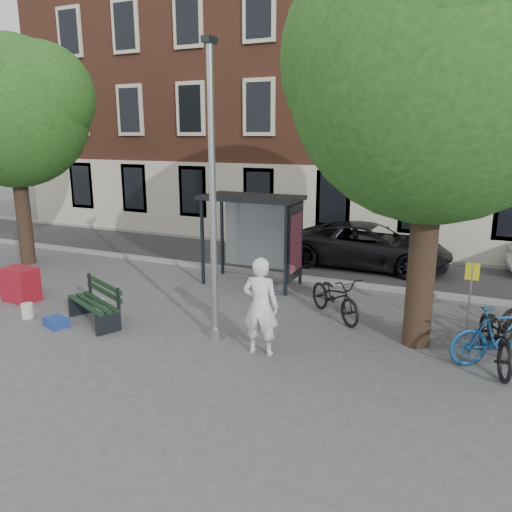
{
  "coord_description": "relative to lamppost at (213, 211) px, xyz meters",
  "views": [
    {
      "loc": [
        5.01,
        -8.83,
        4.32
      ],
      "look_at": [
        0.05,
        2.01,
        1.4
      ],
      "focal_mm": 35.0,
      "sensor_mm": 36.0,
      "label": 1
    }
  ],
  "objects": [
    {
      "name": "lamppost",
      "position": [
        0.0,
        0.0,
        0.0
      ],
      "size": [
        0.28,
        0.35,
        6.11
      ],
      "color": "#9EA0A3",
      "rests_on": "ground"
    },
    {
      "name": "red_stand",
      "position": [
        -5.93,
        0.06,
        -2.33
      ],
      "size": [
        0.93,
        0.65,
        0.9
      ],
      "primitive_type": "cube",
      "rotation": [
        0.0,
        0.0,
        -0.06
      ],
      "color": "maroon",
      "rests_on": "ground"
    },
    {
      "name": "bench",
      "position": [
        -3.0,
        -0.35,
        -2.35
      ],
      "size": [
        1.91,
        1.29,
        0.94
      ],
      "rotation": [
        0.0,
        0.0,
        -0.43
      ],
      "color": "#1E2328",
      "rests_on": "ground"
    },
    {
      "name": "car_dark",
      "position": [
        1.71,
        7.4,
        -2.05
      ],
      "size": [
        5.29,
        2.48,
        1.46
      ],
      "primitive_type": "imported",
      "rotation": [
        0.0,
        0.0,
        1.56
      ],
      "color": "black",
      "rests_on": "ground"
    },
    {
      "name": "tree_left",
      "position": [
        -8.99,
        2.88,
        2.43
      ],
      "size": [
        5.18,
        4.86,
        7.4
      ],
      "color": "black",
      "rests_on": "ground"
    },
    {
      "name": "building_row",
      "position": [
        0.0,
        13.0,
        4.22
      ],
      "size": [
        30.0,
        8.0,
        14.0
      ],
      "primitive_type": "cube",
      "color": "brown",
      "rests_on": "ground"
    },
    {
      "name": "bike_a",
      "position": [
        2.0,
        2.3,
        -2.25
      ],
      "size": [
        1.99,
        1.91,
        1.07
      ],
      "primitive_type": "imported",
      "rotation": [
        0.0,
        0.0,
        0.83
      ],
      "color": "black",
      "rests_on": "ground"
    },
    {
      "name": "bucket_c",
      "position": [
        -4.72,
        -0.81,
        -2.6
      ],
      "size": [
        0.28,
        0.28,
        0.36
      ],
      "primitive_type": "cylinder",
      "rotation": [
        0.0,
        0.0,
        0.01
      ],
      "color": "silver",
      "rests_on": "ground"
    },
    {
      "name": "bucket_b",
      "position": [
        -3.34,
        0.19,
        -2.6
      ],
      "size": [
        0.37,
        0.37,
        0.36
      ],
      "primitive_type": "cylinder",
      "rotation": [
        0.0,
        0.0,
        -0.42
      ],
      "color": "silver",
      "rests_on": "ground"
    },
    {
      "name": "curb_near",
      "position": [
        0.0,
        5.0,
        -2.72
      ],
      "size": [
        40.0,
        0.25,
        0.12
      ],
      "primitive_type": "cube",
      "color": "gray",
      "rests_on": "ground"
    },
    {
      "name": "bike_b",
      "position": [
        5.55,
        1.13,
        -2.19
      ],
      "size": [
        1.98,
        1.5,
        1.19
      ],
      "primitive_type": "imported",
      "rotation": [
        0.0,
        0.0,
        2.12
      ],
      "color": "navy",
      "rests_on": "ground"
    },
    {
      "name": "ground",
      "position": [
        0.0,
        0.0,
        -2.78
      ],
      "size": [
        90.0,
        90.0,
        0.0
      ],
      "primitive_type": "plane",
      "color": "#4C4C4F",
      "rests_on": "ground"
    },
    {
      "name": "painter",
      "position": [
        1.2,
        -0.28,
        -1.78
      ],
      "size": [
        0.78,
        0.56,
        2.0
      ],
      "primitive_type": "imported",
      "rotation": [
        0.0,
        0.0,
        3.25
      ],
      "color": "white",
      "rests_on": "ground"
    },
    {
      "name": "bus_shelter",
      "position": [
        -0.61,
        4.11,
        -0.87
      ],
      "size": [
        2.85,
        1.45,
        2.62
      ],
      "color": "#1E2328",
      "rests_on": "ground"
    },
    {
      "name": "bucket_a",
      "position": [
        -6.28,
        0.85,
        -2.6
      ],
      "size": [
        0.34,
        0.34,
        0.36
      ],
      "primitive_type": "cylinder",
      "rotation": [
        0.0,
        0.0,
        -0.25
      ],
      "color": "white",
      "rests_on": "ground"
    },
    {
      "name": "bike_c",
      "position": [
        5.49,
        1.14,
        -2.2
      ],
      "size": [
        1.27,
        2.35,
        1.17
      ],
      "primitive_type": "imported",
      "rotation": [
        0.0,
        0.0,
        0.23
      ],
      "color": "black",
      "rests_on": "ground"
    },
    {
      "name": "road",
      "position": [
        0.0,
        7.0,
        -2.78
      ],
      "size": [
        40.0,
        4.0,
        0.01
      ],
      "primitive_type": "cube",
      "color": "#28282B",
      "rests_on": "ground"
    },
    {
      "name": "curb_far",
      "position": [
        0.0,
        9.0,
        -2.72
      ],
      "size": [
        40.0,
        0.25,
        0.12
      ],
      "primitive_type": "cube",
      "color": "gray",
      "rests_on": "ground"
    },
    {
      "name": "tree_right",
      "position": [
        4.01,
        1.38,
        2.83
      ],
      "size": [
        5.76,
        5.6,
        8.2
      ],
      "color": "black",
      "rests_on": "ground"
    },
    {
      "name": "blue_crate",
      "position": [
        -3.68,
        -0.93,
        -2.68
      ],
      "size": [
        0.64,
        0.54,
        0.2
      ],
      "primitive_type": "cube",
      "rotation": [
        0.0,
        0.0,
        -0.3
      ],
      "color": "navy",
      "rests_on": "ground"
    },
    {
      "name": "notice_sign",
      "position": [
        4.95,
        2.42,
        -1.63
      ],
      "size": [
        0.29,
        0.04,
        1.65
      ],
      "rotation": [
        0.0,
        0.0,
        0.04
      ],
      "color": "#9EA0A3",
      "rests_on": "ground"
    }
  ]
}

